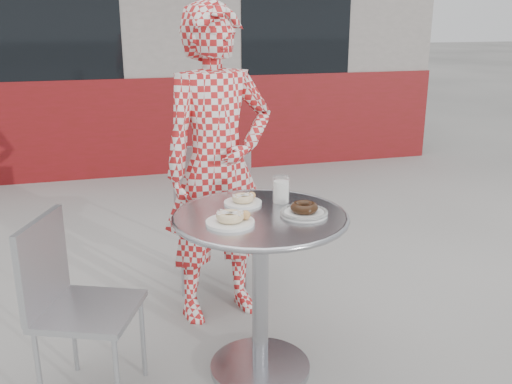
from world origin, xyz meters
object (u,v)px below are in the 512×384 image
object	(u,v)px
plate_far	(243,200)
plate_near	(231,219)
chair_left	(90,344)
seated_person	(218,167)
plate_checker	(304,211)
bistro_table	(260,255)
chair_far	(214,240)
milk_cup	(281,190)

from	to	relation	value
plate_far	plate_near	world-z (taller)	plate_near
chair_left	plate_near	distance (m)	0.82
seated_person	plate_checker	bearing A→B (deg)	-82.20
bistro_table	chair_far	distance (m)	1.01
plate_far	chair_left	bearing A→B (deg)	-168.85
bistro_table	chair_far	bearing A→B (deg)	91.05
seated_person	milk_cup	distance (m)	0.51
seated_person	milk_cup	world-z (taller)	seated_person
chair_left	plate_checker	xyz separation A→B (m)	(0.93, -0.07, 0.54)
chair_far	plate_far	size ratio (longest dim) A/B	5.28
plate_near	plate_checker	world-z (taller)	same
bistro_table	plate_near	xyz separation A→B (m)	(-0.15, -0.08, 0.21)
chair_left	milk_cup	distance (m)	1.07
seated_person	milk_cup	bearing A→B (deg)	-79.57
plate_checker	seated_person	bearing A→B (deg)	109.89
seated_person	bistro_table	bearing A→B (deg)	-96.73
bistro_table	seated_person	size ratio (longest dim) A/B	0.46
chair_left	chair_far	bearing A→B (deg)	-15.45
plate_near	plate_checker	size ratio (longest dim) A/B	0.97
chair_far	plate_near	world-z (taller)	chair_far
chair_far	plate_far	distance (m)	0.95
seated_person	plate_checker	xyz separation A→B (m)	(0.24, -0.66, -0.04)
chair_left	milk_cup	size ratio (longest dim) A/B	6.63
plate_checker	milk_cup	size ratio (longest dim) A/B	1.70
bistro_table	chair_left	bearing A→B (deg)	178.33
chair_left	milk_cup	world-z (taller)	milk_cup
chair_left	plate_far	bearing A→B (deg)	-56.39
chair_far	plate_far	bearing A→B (deg)	100.61
plate_near	milk_cup	distance (m)	0.36
chair_left	plate_near	xyz separation A→B (m)	(0.61, -0.10, 0.55)
bistro_table	seated_person	xyz separation A→B (m)	(-0.06, 0.61, 0.25)
chair_far	chair_left	xyz separation A→B (m)	(-0.74, -0.94, -0.03)
bistro_table	chair_left	size ratio (longest dim) A/B	0.96
plate_far	bistro_table	bearing A→B (deg)	-78.21
bistro_table	plate_checker	distance (m)	0.28
chair_far	seated_person	distance (m)	0.66
chair_far	plate_far	world-z (taller)	chair_far
bistro_table	plate_near	bearing A→B (deg)	-152.70
plate_checker	plate_far	bearing A→B (deg)	135.15
milk_cup	chair_far	bearing A→B (deg)	100.62
bistro_table	plate_near	distance (m)	0.27
plate_far	plate_checker	bearing A→B (deg)	-44.85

